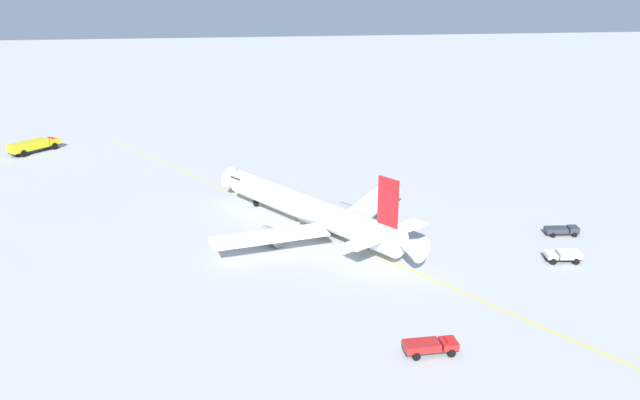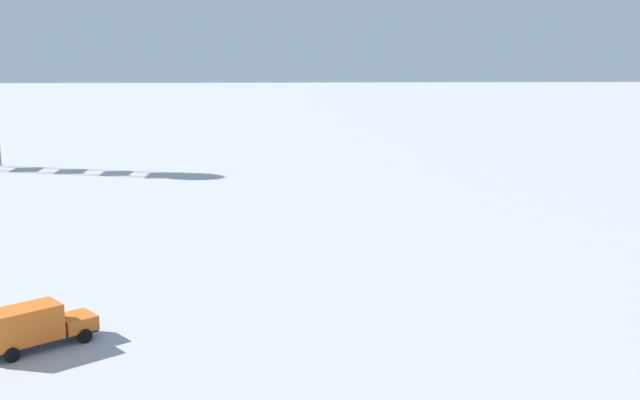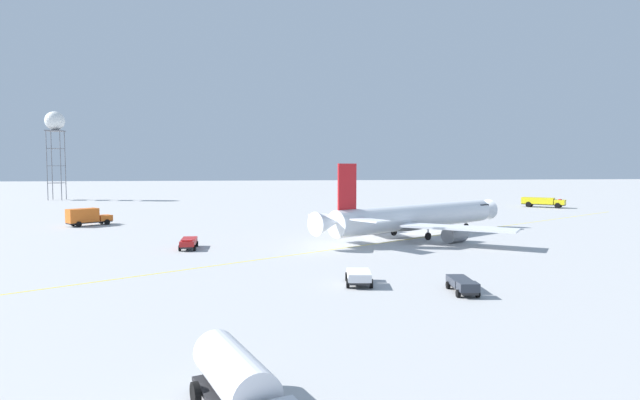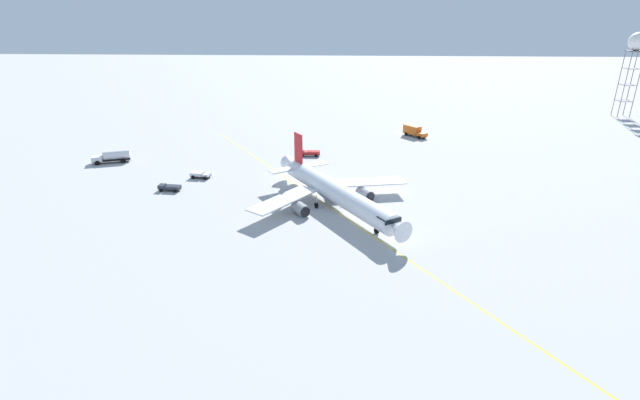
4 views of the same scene
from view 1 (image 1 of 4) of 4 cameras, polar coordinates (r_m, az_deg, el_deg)
The scene contains 7 objects.
ground_plane at distance 90.54m, azimuth -2.15°, elevation -2.71°, with size 600.00×600.00×0.00m, color #B2B2B2.
airliner_main at distance 89.44m, azimuth -0.74°, elevation -0.99°, with size 35.00×29.47×11.01m.
baggage_truck_truck at distance 94.70m, azimuth 20.63°, elevation -2.52°, with size 2.24×4.63×1.22m.
ops_pickup_truck at distance 63.18m, azimuth 9.74°, elevation -12.62°, with size 2.15×5.12×1.41m.
pushback_tug_truck at distance 86.28m, azimuth 20.76°, elevation -4.60°, with size 2.83×4.50×1.30m.
fire_tender_truck at distance 142.10m, azimuth -24.05°, elevation 4.45°, with size 9.49×8.88×2.50m.
taxiway_centreline at distance 92.85m, azimuth -1.36°, elevation -2.12°, with size 110.97×70.42×0.01m.
Camera 1 is at (83.45, -9.02, 33.93)m, focal length 36.14 mm.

